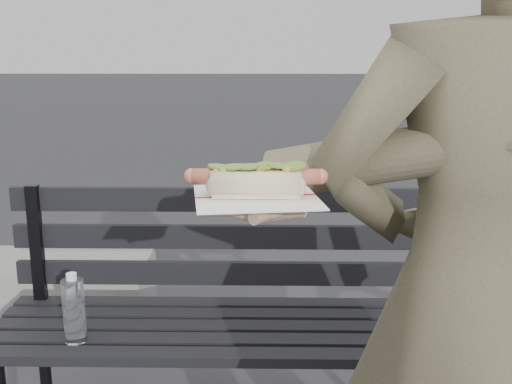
% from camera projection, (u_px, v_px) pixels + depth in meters
% --- Properties ---
extents(park_bench, '(1.50, 0.44, 0.88)m').
position_uv_depth(park_bench, '(229.00, 303.00, 1.92)').
color(park_bench, black).
rests_on(park_bench, ground).
extents(concrete_block, '(1.20, 0.40, 0.40)m').
position_uv_depth(concrete_block, '(18.00, 301.00, 2.73)').
color(concrete_block, slate).
rests_on(concrete_block, ground).
extents(person, '(0.67, 0.49, 1.70)m').
position_uv_depth(person, '(473.00, 305.00, 1.11)').
color(person, '#443D2D').
rests_on(person, ground).
extents(held_hotdog, '(0.63, 0.33, 0.20)m').
position_uv_depth(held_hotdog, '(373.00, 163.00, 1.00)').
color(held_hotdog, '#443D2D').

